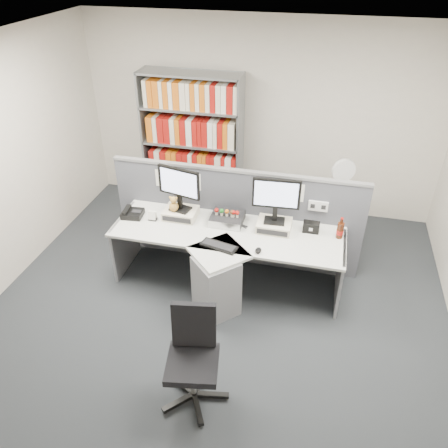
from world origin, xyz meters
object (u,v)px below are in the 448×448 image
(desktop_pc, at_px, (227,219))
(desk_phone, at_px, (132,213))
(desk_fan, at_px, (343,173))
(keyboard, at_px, (219,246))
(desk_calendar, at_px, (153,216))
(speaker, at_px, (311,227))
(cola_bottle, at_px, (340,230))
(monitor_left, at_px, (179,186))
(office_chair, at_px, (193,354))
(filing_cabinet, at_px, (336,218))
(monitor_right, at_px, (276,197))
(desk, at_px, (223,262))
(shelving_unit, at_px, (193,146))
(mouse, at_px, (258,250))

(desktop_pc, bearing_deg, desk_phone, -173.23)
(desk_phone, distance_m, desk_fan, 2.63)
(desktop_pc, bearing_deg, keyboard, -86.83)
(desk_phone, height_order, desk_calendar, desk_calendar)
(desktop_pc, relative_size, speaker, 2.03)
(desk_calendar, distance_m, cola_bottle, 2.12)
(desk_calendar, bearing_deg, monitor_left, 25.74)
(desk_phone, xyz_separation_m, speaker, (2.07, 0.17, 0.02))
(desk_phone, relative_size, office_chair, 0.28)
(desk_fan, bearing_deg, filing_cabinet, 90.00)
(office_chair, bearing_deg, keyboard, 94.09)
(monitor_right, relative_size, keyboard, 1.25)
(desk_phone, height_order, office_chair, office_chair)
(desk, distance_m, office_chair, 1.35)
(desk_calendar, height_order, speaker, speaker)
(monitor_right, relative_size, desk_phone, 2.07)
(speaker, xyz_separation_m, shelving_unit, (-1.80, 1.42, 0.20))
(monitor_left, distance_m, speaker, 1.55)
(office_chair, bearing_deg, desktop_pc, 93.83)
(keyboard, bearing_deg, cola_bottle, 21.39)
(monitor_left, height_order, mouse, monitor_left)
(monitor_right, xyz_separation_m, shelving_unit, (-1.40, 1.46, -0.16))
(cola_bottle, bearing_deg, mouse, -149.94)
(office_chair, bearing_deg, monitor_left, 111.25)
(monitor_left, distance_m, desk_phone, 0.69)
(desk, relative_size, desk_fan, 5.21)
(keyboard, relative_size, speaker, 2.33)
(keyboard, bearing_deg, monitor_left, 140.73)
(keyboard, bearing_deg, monitor_right, 42.73)
(monitor_right, height_order, desk_fan, monitor_right)
(monitor_right, xyz_separation_m, filing_cabinet, (0.70, 1.02, -0.78))
(monitor_right, distance_m, cola_bottle, 0.79)
(keyboard, bearing_deg, desk, 78.46)
(desktop_pc, bearing_deg, mouse, -46.73)
(speaker, relative_size, desk_fan, 0.36)
(filing_cabinet, bearing_deg, desk_phone, -154.28)
(speaker, bearing_deg, filing_cabinet, 72.98)
(filing_cabinet, bearing_deg, desk_fan, -90.00)
(monitor_left, bearing_deg, desk_fan, 29.41)
(desk, relative_size, desk_calendar, 22.38)
(desktop_pc, bearing_deg, shelving_unit, 120.43)
(desktop_pc, xyz_separation_m, desk_fan, (1.25, 1.00, 0.24))
(desk_fan, bearing_deg, shelving_unit, 167.93)
(filing_cabinet, bearing_deg, desk_calendar, -151.09)
(cola_bottle, bearing_deg, speaker, 172.01)
(desk, xyz_separation_m, filing_cabinet, (1.20, 1.40, -0.11))
(desktop_pc, xyz_separation_m, office_chair, (0.12, -1.74, -0.28))
(monitor_right, bearing_deg, desk_calendar, -174.18)
(speaker, height_order, office_chair, office_chair)
(monitor_left, relative_size, desk_calendar, 4.54)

